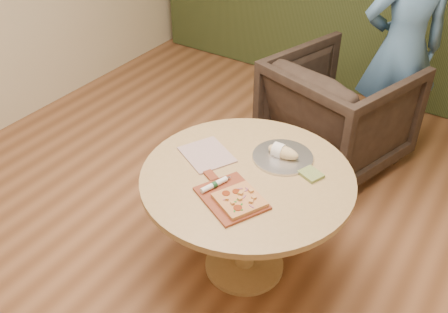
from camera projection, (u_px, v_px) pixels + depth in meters
room_shell at (187, 76)px, 2.36m from camera, size 5.04×6.04×2.84m
pedestal_table at (247, 194)px, 2.88m from camera, size 1.21×1.21×0.75m
pizza_paddle at (230, 197)px, 2.63m from camera, size 0.47×0.41×0.01m
flatbread_pizza at (239, 200)px, 2.58m from camera, size 0.29×0.29×0.04m
cutlery_roll at (214, 185)px, 2.68m from camera, size 0.08×0.20×0.03m
newspaper at (207, 155)px, 2.95m from camera, size 0.38×0.36×0.01m
serving_tray at (283, 157)px, 2.92m from camera, size 0.36×0.36×0.02m
bread_roll at (282, 151)px, 2.91m from camera, size 0.19×0.09×0.09m
green_packet at (311, 174)px, 2.79m from camera, size 0.15×0.14×0.02m
armchair at (339, 107)px, 3.93m from camera, size 1.17×1.13×0.98m
person_standing at (402, 50)px, 3.78m from camera, size 0.80×0.76×1.83m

